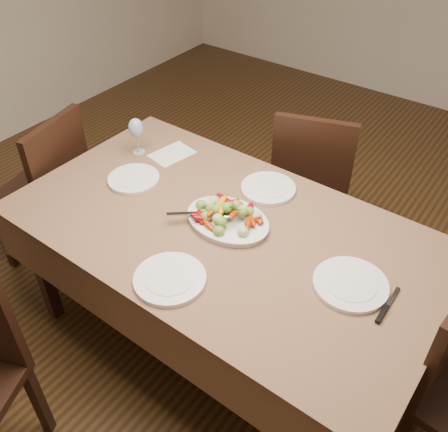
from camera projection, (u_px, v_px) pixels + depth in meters
The scene contains 14 objects.
floor at pixel (227, 303), 2.76m from camera, with size 6.00×6.00×0.00m, color #372410.
dining_table at pixel (224, 288), 2.34m from camera, with size 1.84×1.04×0.76m, color brown.
chair_far at pixel (313, 178), 2.87m from camera, with size 0.42×0.42×0.95m, color black, non-canonical shape.
chair_left at pixel (40, 192), 2.76m from camera, with size 0.42×0.42×0.95m, color black, non-canonical shape.
serving_platter at pixel (228, 222), 2.11m from camera, with size 0.36×0.27×0.02m, color white.
roasted_vegetables at pixel (228, 211), 2.07m from camera, with size 0.30×0.20×0.09m, color maroon, non-canonical shape.
serving_spoon at pixel (210, 213), 2.09m from camera, with size 0.28×0.06×0.03m, color #9EA0A8, non-canonical shape.
plate_left at pixel (134, 179), 2.35m from camera, with size 0.24×0.24×0.02m, color white.
plate_right at pixel (350, 284), 1.84m from camera, with size 0.28×0.28×0.02m, color white.
plate_far at pixel (268, 189), 2.30m from camera, with size 0.25×0.25×0.02m, color white.
plate_near at pixel (170, 279), 1.86m from camera, with size 0.27×0.27×0.02m, color white.
wine_glass at pixel (137, 135), 2.48m from camera, with size 0.08×0.08×0.20m, color #8C99A5, non-canonical shape.
menu_card at pixel (172, 154), 2.54m from camera, with size 0.15×0.21×0.00m, color silver.
table_knife at pixel (387, 307), 1.76m from camera, with size 0.02×0.20×0.01m, color #9EA0A8, non-canonical shape.
Camera 1 is at (1.06, -1.48, 2.13)m, focal length 40.00 mm.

